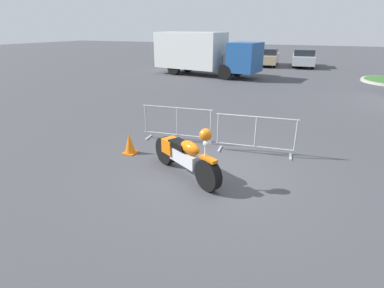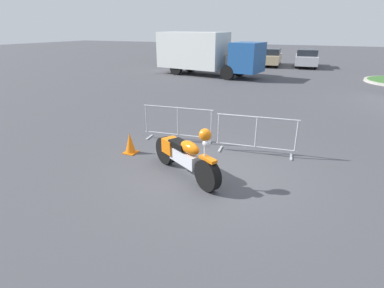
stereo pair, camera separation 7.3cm
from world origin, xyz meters
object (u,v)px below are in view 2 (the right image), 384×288
Objects in this scene: parked_car_tan at (270,57)px; pedestrian at (227,63)px; crowd_barrier_far at (256,135)px; box_truck at (203,52)px; crowd_barrier_near at (178,124)px; motorcycle at (185,155)px; parked_car_red at (178,55)px; parked_car_yellow at (207,55)px; parked_car_silver at (307,58)px; parked_car_maroon at (237,56)px; traffic_cone at (130,143)px.

pedestrian is (-1.48, -7.90, 0.15)m from parked_car_tan.
crowd_barrier_far is 0.27× the size of box_truck.
crowd_barrier_near and crowd_barrier_far have the same top height.
motorcycle is 0.47× the size of parked_car_tan.
parked_car_red is at bearing 136.28° from box_truck.
parked_car_red reaches higher than crowd_barrier_far.
parked_car_yellow reaches higher than crowd_barrier_near.
crowd_barrier_near is 21.43m from parked_car_silver.
crowd_barrier_near is at bearing 150.43° from motorcycle.
crowd_barrier_near is at bearing 169.57° from parked_car_silver.
pedestrian reaches higher than parked_car_red.
crowd_barrier_far is 14.81m from box_truck.
parked_car_maroon is (-5.60, 23.09, 0.19)m from motorcycle.
crowd_barrier_far is 0.47× the size of parked_car_tan.
parked_car_red is 0.89× the size of parked_car_tan.
crowd_barrier_far is at bearing 0.00° from crowd_barrier_near.
traffic_cone is (-0.78, -1.40, -0.27)m from crowd_barrier_near.
crowd_barrier_far is at bearing -167.73° from parked_car_maroon.
parked_car_yellow is 0.97× the size of parked_car_tan.
pedestrian is at bearing 163.83° from parked_car_tan.
pedestrian reaches higher than parked_car_silver.
motorcycle is 15.57m from pedestrian.
box_truck is 1.87× the size of parked_car_maroon.
box_truck reaches higher than parked_car_silver.
motorcycle is 16.11m from box_truck.
parked_car_maroon is at bearing 86.73° from parked_car_silver.
crowd_barrier_far is 3.47m from traffic_cone.
crowd_barrier_far is 14.06m from pedestrian.
parked_car_red reaches higher than crowd_barrier_near.
parked_car_tan is 7.82× the size of traffic_cone.
parked_car_tan is (-1.30, 20.96, 0.21)m from crowd_barrier_near.
parked_car_maroon is at bearing 81.80° from parked_car_tan.
parked_car_red is at bearing -178.32° from pedestrian.
parked_car_yellow is at bearing 140.13° from motorcycle.
parked_car_red is at bearing 117.08° from crowd_barrier_near.
crowd_barrier_far is 0.53× the size of parked_car_red.
motorcycle is 0.51× the size of parked_car_maroon.
traffic_cone is (0.52, -22.36, -0.48)m from parked_car_tan.
traffic_cone is at bearing -66.68° from box_truck.
parked_car_red is 12.45m from parked_car_silver.
parked_car_yellow is 7.62× the size of traffic_cone.
parked_car_maroon is at bearing 97.14° from box_truck.
motorcycle is 3.71× the size of traffic_cone.
motorcycle is at bearing -158.14° from parked_car_red.
crowd_barrier_far is at bearing -53.28° from box_truck.
crowd_barrier_near is at bearing -158.51° from parked_car_red.
parked_car_tan is 2.73× the size of pedestrian.
parked_car_tan is at bearing 75.96° from box_truck.
crowd_barrier_far is 24.53m from parked_car_red.
box_truck is 1.77× the size of parked_car_yellow.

